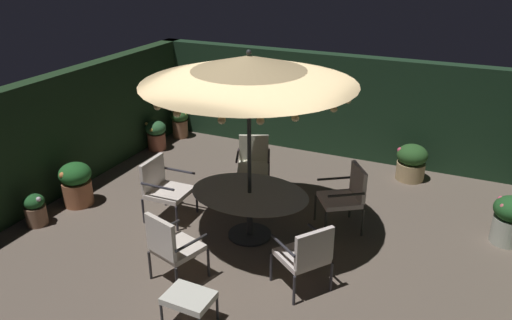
{
  "coord_description": "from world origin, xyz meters",
  "views": [
    {
      "loc": [
        2.61,
        -5.77,
        4.01
      ],
      "look_at": [
        -0.1,
        0.23,
        1.14
      ],
      "focal_mm": 34.96,
      "sensor_mm": 36.0,
      "label": 1
    }
  ],
  "objects_px": {
    "patio_chair_northeast": "(346,193)",
    "potted_plant_right_far": "(180,122)",
    "patio_chair_east": "(253,161)",
    "potted_plant_right_near": "(411,162)",
    "potted_plant_front_corner": "(510,219)",
    "potted_plant_back_left": "(156,134)",
    "patio_chair_south": "(171,244)",
    "patio_umbrella": "(249,70)",
    "potted_plant_left_far": "(35,209)",
    "potted_plant_left_near": "(76,183)",
    "patio_dining_table": "(250,201)",
    "patio_chair_north": "(306,254)",
    "ottoman_footrest": "(189,299)",
    "patio_chair_southeast": "(163,185)"
  },
  "relations": [
    {
      "from": "patio_chair_east",
      "to": "ottoman_footrest",
      "type": "xyz_separation_m",
      "value": [
        0.73,
        -3.33,
        -0.22
      ]
    },
    {
      "from": "patio_dining_table",
      "to": "patio_chair_east",
      "type": "distance_m",
      "value": 1.46
    },
    {
      "from": "patio_chair_northeast",
      "to": "patio_chair_east",
      "type": "xyz_separation_m",
      "value": [
        -1.78,
        0.54,
        -0.01
      ]
    },
    {
      "from": "patio_chair_south",
      "to": "potted_plant_back_left",
      "type": "bearing_deg",
      "value": 127.34
    },
    {
      "from": "potted_plant_left_far",
      "to": "potted_plant_back_left",
      "type": "xyz_separation_m",
      "value": [
        -0.09,
        3.34,
        0.07
      ]
    },
    {
      "from": "patio_umbrella",
      "to": "potted_plant_front_corner",
      "type": "distance_m",
      "value": 4.3
    },
    {
      "from": "potted_plant_front_corner",
      "to": "patio_chair_north",
      "type": "bearing_deg",
      "value": -135.73
    },
    {
      "from": "patio_dining_table",
      "to": "patio_umbrella",
      "type": "distance_m",
      "value": 1.92
    },
    {
      "from": "patio_dining_table",
      "to": "potted_plant_left_far",
      "type": "relative_size",
      "value": 3.44
    },
    {
      "from": "potted_plant_left_far",
      "to": "patio_umbrella",
      "type": "bearing_deg",
      "value": 18.81
    },
    {
      "from": "patio_chair_south",
      "to": "patio_chair_east",
      "type": "bearing_deg",
      "value": 92.8
    },
    {
      "from": "patio_chair_southeast",
      "to": "patio_chair_south",
      "type": "relative_size",
      "value": 0.97
    },
    {
      "from": "patio_chair_east",
      "to": "potted_plant_right_far",
      "type": "xyz_separation_m",
      "value": [
        -2.6,
        1.74,
        -0.21
      ]
    },
    {
      "from": "patio_chair_north",
      "to": "potted_plant_front_corner",
      "type": "distance_m",
      "value": 3.23
    },
    {
      "from": "potted_plant_front_corner",
      "to": "potted_plant_back_left",
      "type": "bearing_deg",
      "value": 172.41
    },
    {
      "from": "potted_plant_left_far",
      "to": "potted_plant_right_near",
      "type": "bearing_deg",
      "value": 38.97
    },
    {
      "from": "patio_chair_northeast",
      "to": "patio_chair_southeast",
      "type": "distance_m",
      "value": 2.82
    },
    {
      "from": "patio_chair_north",
      "to": "potted_plant_left_far",
      "type": "height_order",
      "value": "patio_chair_north"
    },
    {
      "from": "ottoman_footrest",
      "to": "potted_plant_back_left",
      "type": "distance_m",
      "value": 5.44
    },
    {
      "from": "patio_dining_table",
      "to": "ottoman_footrest",
      "type": "distance_m",
      "value": 2.0
    },
    {
      "from": "patio_chair_southeast",
      "to": "potted_plant_right_far",
      "type": "xyz_separation_m",
      "value": [
        -1.69,
        3.13,
        -0.19
      ]
    },
    {
      "from": "potted_plant_left_far",
      "to": "potted_plant_back_left",
      "type": "bearing_deg",
      "value": 91.55
    },
    {
      "from": "patio_umbrella",
      "to": "potted_plant_back_left",
      "type": "bearing_deg",
      "value": 144.85
    },
    {
      "from": "potted_plant_left_far",
      "to": "potted_plant_back_left",
      "type": "height_order",
      "value": "potted_plant_back_left"
    },
    {
      "from": "potted_plant_right_far",
      "to": "patio_chair_southeast",
      "type": "bearing_deg",
      "value": -61.6
    },
    {
      "from": "potted_plant_right_far",
      "to": "patio_chair_south",
      "type": "bearing_deg",
      "value": -58.66
    },
    {
      "from": "patio_chair_north",
      "to": "patio_chair_south",
      "type": "relative_size",
      "value": 0.95
    },
    {
      "from": "patio_umbrella",
      "to": "potted_plant_left_near",
      "type": "bearing_deg",
      "value": -174.53
    },
    {
      "from": "patio_chair_north",
      "to": "ottoman_footrest",
      "type": "distance_m",
      "value": 1.5
    },
    {
      "from": "potted_plant_left_far",
      "to": "potted_plant_right_near",
      "type": "xyz_separation_m",
      "value": [
        5.01,
        4.05,
        0.09
      ]
    },
    {
      "from": "patio_chair_east",
      "to": "potted_plant_right_near",
      "type": "xyz_separation_m",
      "value": [
        2.43,
        1.63,
        -0.22
      ]
    },
    {
      "from": "patio_chair_north",
      "to": "patio_chair_east",
      "type": "distance_m",
      "value": 2.82
    },
    {
      "from": "patio_chair_northeast",
      "to": "potted_plant_right_far",
      "type": "relative_size",
      "value": 1.56
    },
    {
      "from": "ottoman_footrest",
      "to": "potted_plant_right_near",
      "type": "height_order",
      "value": "potted_plant_right_near"
    },
    {
      "from": "patio_umbrella",
      "to": "ottoman_footrest",
      "type": "relative_size",
      "value": 5.27
    },
    {
      "from": "patio_chair_southeast",
      "to": "potted_plant_front_corner",
      "type": "distance_m",
      "value": 5.15
    },
    {
      "from": "potted_plant_right_near",
      "to": "potted_plant_right_far",
      "type": "bearing_deg",
      "value": 178.72
    },
    {
      "from": "patio_chair_northeast",
      "to": "patio_chair_south",
      "type": "xyz_separation_m",
      "value": [
        -1.64,
        -2.21,
        -0.02
      ]
    },
    {
      "from": "potted_plant_left_far",
      "to": "patio_chair_east",
      "type": "bearing_deg",
      "value": 43.23
    },
    {
      "from": "patio_chair_north",
      "to": "potted_plant_left_near",
      "type": "bearing_deg",
      "value": 172.05
    },
    {
      "from": "patio_chair_northeast",
      "to": "patio_chair_south",
      "type": "height_order",
      "value": "patio_chair_northeast"
    },
    {
      "from": "patio_chair_northeast",
      "to": "potted_plant_left_near",
      "type": "xyz_separation_m",
      "value": [
        -4.24,
        -1.1,
        -0.19
      ]
    },
    {
      "from": "patio_chair_southeast",
      "to": "ottoman_footrest",
      "type": "bearing_deg",
      "value": -49.82
    },
    {
      "from": "patio_chair_south",
      "to": "patio_umbrella",
      "type": "bearing_deg",
      "value": 73.15
    },
    {
      "from": "patio_umbrella",
      "to": "potted_plant_right_near",
      "type": "height_order",
      "value": "patio_umbrella"
    },
    {
      "from": "patio_dining_table",
      "to": "patio_chair_northeast",
      "type": "relative_size",
      "value": 1.76
    },
    {
      "from": "patio_chair_east",
      "to": "potted_plant_front_corner",
      "type": "bearing_deg",
      "value": 0.34
    },
    {
      "from": "potted_plant_left_far",
      "to": "ottoman_footrest",
      "type": "bearing_deg",
      "value": -15.42
    },
    {
      "from": "patio_chair_east",
      "to": "patio_umbrella",
      "type": "bearing_deg",
      "value": -67.56
    },
    {
      "from": "patio_chair_east",
      "to": "ottoman_footrest",
      "type": "distance_m",
      "value": 3.42
    }
  ]
}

